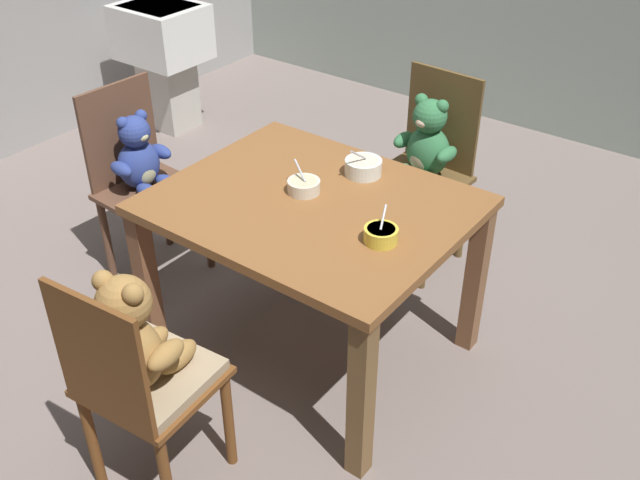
{
  "coord_description": "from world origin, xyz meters",
  "views": [
    {
      "loc": [
        1.38,
        -1.8,
        2.05
      ],
      "look_at": [
        0.0,
        0.05,
        0.5
      ],
      "focal_mm": 40.98,
      "sensor_mm": 36.0,
      "label": 1
    }
  ],
  "objects_px": {
    "teddy_chair_far_center": "(426,154)",
    "porridge_bowl_white_far_center": "(363,167)",
    "teddy_chair_near_front": "(137,357)",
    "porridge_bowl_yellow_near_right": "(381,235)",
    "porridge_bowl_cream_center": "(304,186)",
    "sink_basin": "(163,49)",
    "dining_table": "(312,226)",
    "teddy_chair_near_left": "(141,168)"
  },
  "relations": [
    {
      "from": "teddy_chair_near_front",
      "to": "porridge_bowl_white_far_center",
      "type": "bearing_deg",
      "value": -7.33
    },
    {
      "from": "teddy_chair_near_left",
      "to": "porridge_bowl_white_far_center",
      "type": "bearing_deg",
      "value": 18.54
    },
    {
      "from": "sink_basin",
      "to": "porridge_bowl_cream_center",
      "type": "bearing_deg",
      "value": -29.69
    },
    {
      "from": "dining_table",
      "to": "porridge_bowl_yellow_near_right",
      "type": "height_order",
      "value": "porridge_bowl_yellow_near_right"
    },
    {
      "from": "dining_table",
      "to": "teddy_chair_near_front",
      "type": "height_order",
      "value": "teddy_chair_near_front"
    },
    {
      "from": "teddy_chair_near_front",
      "to": "porridge_bowl_yellow_near_right",
      "type": "xyz_separation_m",
      "value": [
        0.35,
        0.77,
        0.17
      ]
    },
    {
      "from": "teddy_chair_near_left",
      "to": "porridge_bowl_cream_center",
      "type": "height_order",
      "value": "teddy_chair_near_left"
    },
    {
      "from": "porridge_bowl_white_far_center",
      "to": "dining_table",
      "type": "bearing_deg",
      "value": -97.43
    },
    {
      "from": "porridge_bowl_cream_center",
      "to": "sink_basin",
      "type": "distance_m",
      "value": 2.3
    },
    {
      "from": "teddy_chair_near_front",
      "to": "porridge_bowl_cream_center",
      "type": "xyz_separation_m",
      "value": [
        -0.05,
        0.87,
        0.17
      ]
    },
    {
      "from": "porridge_bowl_yellow_near_right",
      "to": "porridge_bowl_cream_center",
      "type": "distance_m",
      "value": 0.42
    },
    {
      "from": "sink_basin",
      "to": "dining_table",
      "type": "bearing_deg",
      "value": -29.67
    },
    {
      "from": "teddy_chair_near_left",
      "to": "teddy_chair_near_front",
      "type": "relative_size",
      "value": 1.02
    },
    {
      "from": "teddy_chair_near_left",
      "to": "sink_basin",
      "type": "xyz_separation_m",
      "value": [
        -1.1,
        1.16,
        -0.01
      ]
    },
    {
      "from": "dining_table",
      "to": "teddy_chair_near_front",
      "type": "distance_m",
      "value": 0.84
    },
    {
      "from": "teddy_chair_near_front",
      "to": "sink_basin",
      "type": "distance_m",
      "value": 2.86
    },
    {
      "from": "teddy_chair_far_center",
      "to": "sink_basin",
      "type": "xyz_separation_m",
      "value": [
        -2.05,
        0.32,
        -0.03
      ]
    },
    {
      "from": "teddy_chair_near_left",
      "to": "porridge_bowl_yellow_near_right",
      "type": "xyz_separation_m",
      "value": [
        1.29,
        -0.08,
        0.2
      ]
    },
    {
      "from": "teddy_chair_far_center",
      "to": "porridge_bowl_cream_center",
      "type": "height_order",
      "value": "teddy_chair_far_center"
    },
    {
      "from": "porridge_bowl_white_far_center",
      "to": "porridge_bowl_cream_center",
      "type": "distance_m",
      "value": 0.26
    },
    {
      "from": "teddy_chair_far_center",
      "to": "porridge_bowl_white_far_center",
      "type": "xyz_separation_m",
      "value": [
        0.04,
        -0.57,
        0.19
      ]
    },
    {
      "from": "teddy_chair_far_center",
      "to": "teddy_chair_near_front",
      "type": "relative_size",
      "value": 1.03
    },
    {
      "from": "porridge_bowl_cream_center",
      "to": "sink_basin",
      "type": "xyz_separation_m",
      "value": [
        -1.99,
        1.13,
        -0.21
      ]
    },
    {
      "from": "teddy_chair_far_center",
      "to": "teddy_chair_near_front",
      "type": "bearing_deg",
      "value": 3.12
    },
    {
      "from": "dining_table",
      "to": "porridge_bowl_cream_center",
      "type": "height_order",
      "value": "porridge_bowl_cream_center"
    },
    {
      "from": "porridge_bowl_yellow_near_right",
      "to": "teddy_chair_near_front",
      "type": "bearing_deg",
      "value": -114.84
    },
    {
      "from": "teddy_chair_far_center",
      "to": "teddy_chair_near_left",
      "type": "bearing_deg",
      "value": -44.73
    },
    {
      "from": "teddy_chair_near_left",
      "to": "porridge_bowl_cream_center",
      "type": "distance_m",
      "value": 0.91
    },
    {
      "from": "teddy_chair_near_front",
      "to": "sink_basin",
      "type": "height_order",
      "value": "teddy_chair_near_front"
    },
    {
      "from": "teddy_chair_near_left",
      "to": "porridge_bowl_yellow_near_right",
      "type": "relative_size",
      "value": 7.38
    },
    {
      "from": "porridge_bowl_yellow_near_right",
      "to": "porridge_bowl_cream_center",
      "type": "height_order",
      "value": "porridge_bowl_yellow_near_right"
    },
    {
      "from": "dining_table",
      "to": "sink_basin",
      "type": "xyz_separation_m",
      "value": [
        -2.05,
        1.17,
        -0.08
      ]
    },
    {
      "from": "porridge_bowl_cream_center",
      "to": "porridge_bowl_yellow_near_right",
      "type": "bearing_deg",
      "value": -14.85
    },
    {
      "from": "teddy_chair_far_center",
      "to": "teddy_chair_near_left",
      "type": "height_order",
      "value": "teddy_chair_far_center"
    },
    {
      "from": "teddy_chair_near_front",
      "to": "porridge_bowl_yellow_near_right",
      "type": "bearing_deg",
      "value": -29.66
    },
    {
      "from": "dining_table",
      "to": "sink_basin",
      "type": "bearing_deg",
      "value": 150.33
    },
    {
      "from": "teddy_chair_far_center",
      "to": "porridge_bowl_yellow_near_right",
      "type": "distance_m",
      "value": 1.0
    },
    {
      "from": "teddy_chair_near_left",
      "to": "dining_table",
      "type": "bearing_deg",
      "value": 2.76
    },
    {
      "from": "porridge_bowl_yellow_near_right",
      "to": "porridge_bowl_white_far_center",
      "type": "height_order",
      "value": "porridge_bowl_white_far_center"
    },
    {
      "from": "teddy_chair_near_front",
      "to": "porridge_bowl_white_far_center",
      "type": "relative_size",
      "value": 5.7
    },
    {
      "from": "porridge_bowl_cream_center",
      "to": "sink_basin",
      "type": "height_order",
      "value": "porridge_bowl_cream_center"
    },
    {
      "from": "teddy_chair_far_center",
      "to": "porridge_bowl_white_far_center",
      "type": "distance_m",
      "value": 0.6
    }
  ]
}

